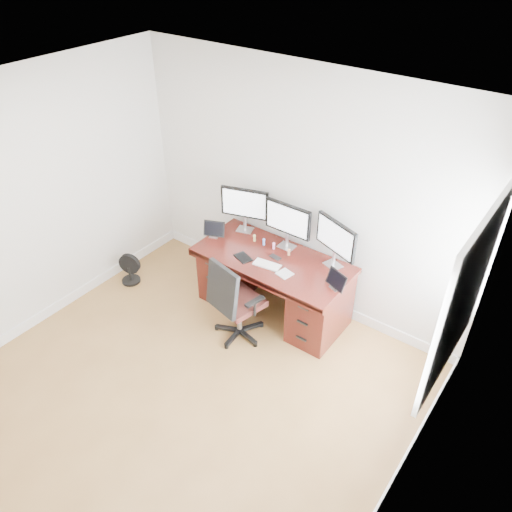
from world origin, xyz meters
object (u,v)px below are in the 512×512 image
Objects in this scene: office_chair at (236,313)px; floor_fan at (129,269)px; desk at (274,282)px; keyboard at (267,265)px; monitor_center at (288,221)px.

floor_fan is (-1.64, -0.04, -0.13)m from office_chair.
desk is at bearing 94.16° from office_chair.
floor_fan is at bearing -166.40° from office_chair.
office_chair is 3.39× the size of keyboard.
keyboard is (0.03, -0.17, 0.36)m from desk.
office_chair is 1.12m from monitor_center.
desk is at bearing 90.75° from keyboard.
office_chair is 1.78× the size of monitor_center.
monitor_center reaches higher than keyboard.
monitor_center is 0.53m from keyboard.
desk reaches higher than floor_fan.
monitor_center is (1.72, 0.85, 0.90)m from floor_fan.
desk is 1.84m from floor_fan.
floor_fan is at bearing -153.36° from monitor_center.
monitor_center is at bearing 85.82° from keyboard.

